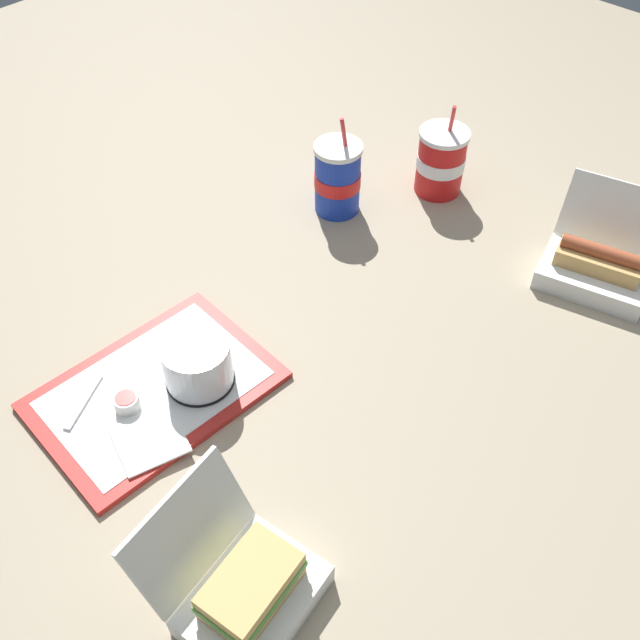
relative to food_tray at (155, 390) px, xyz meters
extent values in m
plane|color=gray|center=(0.27, -0.09, -0.01)|extent=(3.20, 3.20, 0.00)
cube|color=red|center=(0.00, 0.00, 0.00)|extent=(0.38, 0.28, 0.01)
cube|color=white|center=(0.00, 0.00, 0.01)|extent=(0.34, 0.24, 0.00)
cylinder|color=black|center=(0.06, -0.04, 0.01)|extent=(0.11, 0.11, 0.01)
cylinder|color=#BC7084|center=(0.06, -0.04, 0.04)|extent=(0.08, 0.08, 0.06)
cylinder|color=silver|center=(0.06, -0.04, 0.05)|extent=(0.11, 0.11, 0.08)
cylinder|color=white|center=(-0.05, 0.00, 0.02)|extent=(0.04, 0.04, 0.02)
cylinder|color=#9E140F|center=(-0.05, 0.00, 0.03)|extent=(0.03, 0.03, 0.01)
cube|color=white|center=(-0.07, -0.08, 0.01)|extent=(0.13, 0.13, 0.00)
cube|color=white|center=(-0.10, 0.06, 0.01)|extent=(0.10, 0.06, 0.00)
cube|color=white|center=(0.72, -0.39, 0.01)|extent=(0.17, 0.22, 0.04)
cube|color=white|center=(0.81, -0.37, 0.09)|extent=(0.10, 0.20, 0.12)
cube|color=tan|center=(0.72, -0.39, 0.05)|extent=(0.10, 0.16, 0.03)
cylinder|color=#9E4728|center=(0.72, -0.39, 0.07)|extent=(0.06, 0.15, 0.03)
cylinder|color=yellow|center=(0.72, -0.39, 0.08)|extent=(0.04, 0.12, 0.01)
cube|color=white|center=(-0.13, -0.37, 0.01)|extent=(0.20, 0.16, 0.04)
cube|color=white|center=(-0.14, -0.28, 0.09)|extent=(0.18, 0.09, 0.12)
cube|color=tan|center=(-0.13, -0.37, 0.04)|extent=(0.13, 0.10, 0.02)
cube|color=#4C933D|center=(-0.13, -0.37, 0.06)|extent=(0.14, 0.10, 0.01)
cube|color=tan|center=(-0.13, -0.37, 0.08)|extent=(0.13, 0.10, 0.02)
cylinder|color=#1938B7|center=(0.56, 0.11, 0.06)|extent=(0.09, 0.09, 0.14)
cylinder|color=red|center=(0.56, 0.11, 0.07)|extent=(0.09, 0.09, 0.03)
cylinder|color=white|center=(0.56, 0.11, 0.14)|extent=(0.10, 0.10, 0.01)
cylinder|color=red|center=(0.57, 0.10, 0.18)|extent=(0.01, 0.01, 0.06)
cylinder|color=red|center=(0.76, 0.00, 0.06)|extent=(0.10, 0.10, 0.13)
cylinder|color=white|center=(0.76, 0.00, 0.07)|extent=(0.10, 0.10, 0.03)
cylinder|color=white|center=(0.76, 0.00, 0.13)|extent=(0.10, 0.10, 0.01)
cylinder|color=red|center=(0.76, -0.01, 0.17)|extent=(0.02, 0.02, 0.06)
camera|label=1|loc=(-0.33, -0.68, 0.93)|focal=40.00mm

